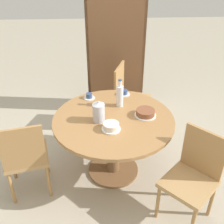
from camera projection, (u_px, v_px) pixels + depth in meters
The scene contains 12 objects.
ground_plane at pixel (113, 170), 3.27m from camera, with size 14.00×14.00×0.00m, color #B2A893.
dining_table at pixel (113, 131), 2.96m from camera, with size 1.25×1.25×0.73m.
chair_a at pixel (26, 156), 2.75m from camera, with size 0.50×0.50×0.91m.
chair_b at pixel (193, 176), 2.52m from camera, with size 0.59×0.59×0.91m.
chair_c at pixel (128, 97), 3.76m from camera, with size 0.54×0.54×0.91m.
bookshelf at pixel (116, 54), 4.00m from camera, with size 0.81×0.28×1.78m.
coffee_pot at pixel (99, 112), 2.78m from camera, with size 0.12×0.12×0.23m.
water_bottle at pixel (120, 95), 3.02m from camera, with size 0.08×0.08×0.32m.
cake_main at pixel (145, 113), 2.91m from camera, with size 0.22×0.22×0.07m.
cake_second at pixel (111, 127), 2.70m from camera, with size 0.18×0.18×0.07m.
cup_a at pixel (89, 96), 3.22m from camera, with size 0.13×0.13×0.06m.
cup_b at pixel (124, 93), 3.29m from camera, with size 0.13×0.13×0.06m.
Camera 1 is at (-0.14, -2.39, 2.33)m, focal length 45.00 mm.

